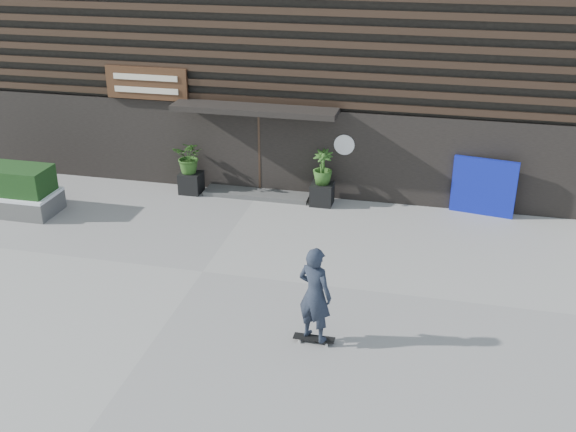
% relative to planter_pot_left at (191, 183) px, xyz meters
% --- Properties ---
extents(ground, '(80.00, 80.00, 0.00)m').
position_rel_planter_pot_left_xyz_m(ground, '(1.90, -4.40, -0.30)').
color(ground, '#9B9993').
rests_on(ground, ground).
extents(entrance_step, '(3.00, 0.80, 0.12)m').
position_rel_planter_pot_left_xyz_m(entrance_step, '(1.90, 0.20, -0.24)').
color(entrance_step, '#474745').
rests_on(entrance_step, ground).
extents(planter_pot_left, '(0.60, 0.60, 0.60)m').
position_rel_planter_pot_left_xyz_m(planter_pot_left, '(0.00, 0.00, 0.00)').
color(planter_pot_left, black).
rests_on(planter_pot_left, ground).
extents(bamboo_left, '(0.86, 0.75, 0.96)m').
position_rel_planter_pot_left_xyz_m(bamboo_left, '(0.00, 0.00, 0.78)').
color(bamboo_left, '#2D591E').
rests_on(bamboo_left, planter_pot_left).
extents(planter_pot_right, '(0.60, 0.60, 0.60)m').
position_rel_planter_pot_left_xyz_m(planter_pot_right, '(3.80, 0.00, 0.00)').
color(planter_pot_right, black).
rests_on(planter_pot_right, ground).
extents(bamboo_right, '(0.54, 0.54, 0.96)m').
position_rel_planter_pot_left_xyz_m(bamboo_right, '(3.80, 0.00, 0.78)').
color(bamboo_right, '#2D591E').
rests_on(bamboo_right, planter_pot_right).
extents(blue_tarp, '(1.65, 0.39, 1.55)m').
position_rel_planter_pot_left_xyz_m(blue_tarp, '(8.05, 0.30, 0.47)').
color(blue_tarp, '#0B1597').
rests_on(blue_tarp, ground).
extents(building, '(18.00, 11.00, 8.00)m').
position_rel_planter_pot_left_xyz_m(building, '(1.90, 5.56, 3.69)').
color(building, black).
rests_on(building, ground).
extents(skateboarder, '(0.80, 0.68, 1.97)m').
position_rel_planter_pot_left_xyz_m(skateboarder, '(4.86, -6.51, 0.73)').
color(skateboarder, black).
rests_on(skateboarder, ground).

